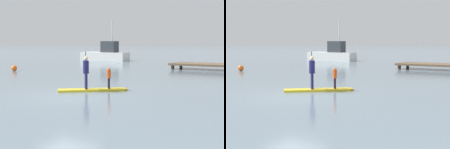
% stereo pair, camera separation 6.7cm
% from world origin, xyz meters
% --- Properties ---
extents(ground_plane, '(240.00, 240.00, 0.00)m').
position_xyz_m(ground_plane, '(0.00, 0.00, 0.00)').
color(ground_plane, slate).
extents(paddleboard_near, '(3.01, 2.64, 0.10)m').
position_xyz_m(paddleboard_near, '(-0.05, 2.12, 0.05)').
color(paddleboard_near, gold).
rests_on(paddleboard_near, ground).
extents(paddler_adult, '(0.40, 0.43, 1.85)m').
position_xyz_m(paddler_adult, '(-0.30, 1.93, 1.03)').
color(paddler_adult, '#19194C').
rests_on(paddler_adult, paddleboard_near).
extents(paddler_child_solo, '(0.30, 0.33, 1.12)m').
position_xyz_m(paddler_child_solo, '(0.57, 2.66, 0.72)').
color(paddler_child_solo, black).
rests_on(paddler_child_solo, paddleboard_near).
extents(fishing_boat_green_midground, '(6.12, 1.87, 4.94)m').
position_xyz_m(fishing_boat_green_midground, '(-13.22, 24.85, 0.78)').
color(fishing_boat_green_midground, silver).
rests_on(fishing_boat_green_midground, ground).
extents(mooring_buoy_mid, '(0.46, 0.46, 0.46)m').
position_xyz_m(mooring_buoy_mid, '(-11.86, 8.41, 0.23)').
color(mooring_buoy_mid, orange).
rests_on(mooring_buoy_mid, ground).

